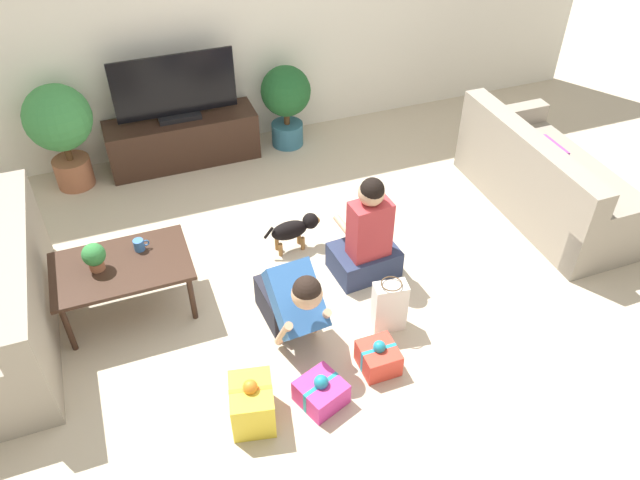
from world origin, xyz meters
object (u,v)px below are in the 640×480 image
(person_sitting, at_px, (367,240))
(dog, at_px, (295,229))
(sofa_right, at_px, (548,182))
(potted_plant_back_right, at_px, (286,99))
(coffee_table, at_px, (122,270))
(potted_plant_back_left, at_px, (60,125))
(mug, at_px, (139,245))
(tabletop_plant, at_px, (94,256))
(gift_bag_a, at_px, (389,306))
(gift_box_b, at_px, (378,357))
(gift_box_a, at_px, (252,403))
(gift_box_c, at_px, (321,392))
(tv, at_px, (175,91))
(tv_console, at_px, (183,140))
(person_kneeling, at_px, (292,300))

(person_sitting, bearing_deg, dog, -53.20)
(sofa_right, relative_size, person_sitting, 1.97)
(potted_plant_back_right, bearing_deg, coffee_table, -134.86)
(coffee_table, bearing_deg, potted_plant_back_left, 98.32)
(coffee_table, relative_size, dog, 1.96)
(coffee_table, xyz_separation_m, mug, (0.16, 0.12, 0.09))
(person_sitting, bearing_deg, tabletop_plant, -11.66)
(mug, relative_size, tabletop_plant, 0.54)
(gift_bag_a, bearing_deg, gift_box_b, -125.32)
(gift_box_a, relative_size, tabletop_plant, 1.75)
(potted_plant_back_left, bearing_deg, potted_plant_back_right, 0.00)
(gift_box_b, height_order, gift_box_c, gift_box_b)
(sofa_right, height_order, gift_box_b, sofa_right)
(gift_bag_a, xyz_separation_m, tabletop_plant, (-1.96, 0.88, 0.37))
(tv, xyz_separation_m, mug, (-0.66, -1.86, -0.28))
(tabletop_plant, bearing_deg, tv, 63.56)
(sofa_right, height_order, tabletop_plant, sofa_right)
(tv, xyz_separation_m, person_sitting, (1.06, -2.24, -0.43))
(potted_plant_back_left, bearing_deg, gift_box_b, -59.42)
(potted_plant_back_left, relative_size, mug, 8.76)
(tv_console, height_order, gift_box_c, tv_console)
(person_kneeling, xyz_separation_m, dog, (0.34, 0.95, -0.15))
(dog, bearing_deg, potted_plant_back_left, 42.58)
(dog, height_order, gift_box_a, gift_box_a)
(person_sitting, bearing_deg, gift_bag_a, 78.29)
(mug, bearing_deg, gift_box_b, -43.29)
(coffee_table, distance_m, gift_box_c, 1.74)
(dog, xyz_separation_m, tabletop_plant, (-1.60, -0.24, 0.38))
(coffee_table, bearing_deg, tabletop_plant, 175.21)
(sofa_right, distance_m, tabletop_plant, 3.98)
(coffee_table, relative_size, gift_box_a, 2.59)
(coffee_table, xyz_separation_m, gift_box_c, (1.08, -1.33, -0.32))
(sofa_right, distance_m, gift_box_b, 2.55)
(tabletop_plant, bearing_deg, coffee_table, -4.79)
(tabletop_plant, bearing_deg, dog, 8.48)
(potted_plant_back_left, bearing_deg, gift_box_c, -67.25)
(coffee_table, bearing_deg, person_sitting, -7.75)
(potted_plant_back_right, distance_m, gift_box_a, 3.51)
(tv_console, height_order, gift_box_b, tv_console)
(tv, bearing_deg, gift_box_b, -76.80)
(gift_box_b, bearing_deg, tabletop_plant, 144.96)
(gift_box_a, xyz_separation_m, gift_box_b, (0.95, 0.10, -0.06))
(gift_box_c, xyz_separation_m, tabletop_plant, (-1.24, 1.34, 0.49))
(tabletop_plant, bearing_deg, mug, 19.05)
(dog, bearing_deg, person_sitting, -142.16)
(coffee_table, relative_size, tv, 0.85)
(person_sitting, bearing_deg, gift_box_a, 35.48)
(coffee_table, height_order, tv, tv)
(dog, bearing_deg, tv, 16.57)
(person_sitting, bearing_deg, potted_plant_back_right, -95.29)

